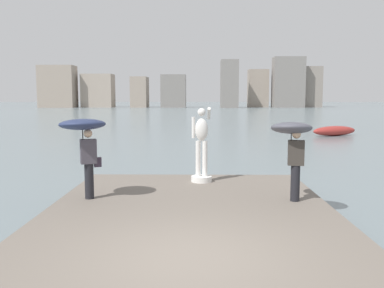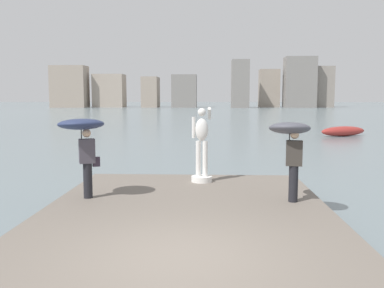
{
  "view_description": "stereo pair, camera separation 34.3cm",
  "coord_description": "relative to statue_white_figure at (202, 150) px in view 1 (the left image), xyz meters",
  "views": [
    {
      "loc": [
        0.17,
        -6.35,
        2.91
      ],
      "look_at": [
        0.0,
        5.7,
        1.55
      ],
      "focal_mm": 39.12,
      "sensor_mm": 36.0,
      "label": 1
    },
    {
      "loc": [
        0.52,
        -6.34,
        2.91
      ],
      "look_at": [
        0.0,
        5.7,
        1.55
      ],
      "focal_mm": 39.12,
      "sensor_mm": 36.0,
      "label": 2
    }
  ],
  "objects": [
    {
      "name": "onlooker_right",
      "position": [
        2.17,
        -2.27,
        0.58
      ],
      "size": [
        1.13,
        1.15,
        1.97
      ],
      "color": "black",
      "rests_on": "pier"
    },
    {
      "name": "distant_skyline",
      "position": [
        -3.2,
        106.17,
        4.26
      ],
      "size": [
        78.75,
        12.95,
        13.91
      ],
      "color": "gray",
      "rests_on": "ground"
    },
    {
      "name": "pier",
      "position": [
        -0.28,
        -3.9,
        -1.15
      ],
      "size": [
        6.51,
        10.03,
        0.4
      ],
      "primitive_type": "cube",
      "color": "#70665B",
      "rests_on": "ground"
    },
    {
      "name": "onlooker_left",
      "position": [
        -2.89,
        -2.15,
        0.67
      ],
      "size": [
        1.47,
        1.48,
        2.02
      ],
      "color": "black",
      "rests_on": "pier"
    },
    {
      "name": "boat_mid",
      "position": [
        10.19,
        19.28,
        -0.98
      ],
      "size": [
        3.9,
        2.35,
        0.73
      ],
      "color": "#9E2D28",
      "rests_on": "ground"
    },
    {
      "name": "ground_plane",
      "position": [
        -0.28,
        34.09,
        -1.35
      ],
      "size": [
        400.0,
        400.0,
        0.0
      ],
      "primitive_type": "plane",
      "color": "slate"
    },
    {
      "name": "statue_white_figure",
      "position": [
        0.0,
        0.0,
        0.0
      ],
      "size": [
        0.62,
        0.87,
        2.22
      ],
      "color": "white",
      "rests_on": "pier"
    }
  ]
}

